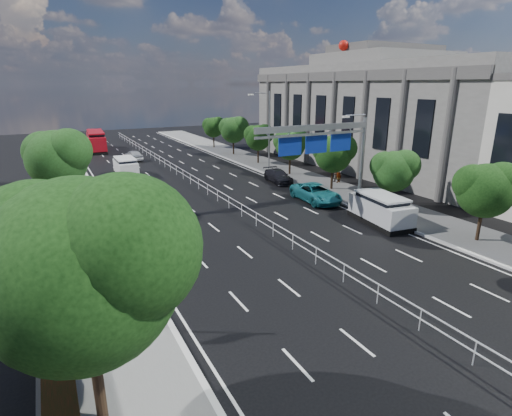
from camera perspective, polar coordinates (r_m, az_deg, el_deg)
ground at (r=21.91m, az=10.99°, el=-9.47°), size 160.00×160.00×0.00m
sidewalk_near at (r=17.92m, az=-20.63°, el=-16.63°), size 5.00×140.00×0.14m
sidewalk_far at (r=30.01m, az=28.50°, el=-3.72°), size 5.00×140.00×0.14m
kerb_near at (r=18.25m, az=-12.60°, el=-15.20°), size 0.25×140.00×0.15m
kerb_far at (r=28.04m, az=25.61°, el=-4.69°), size 0.25×140.00×0.15m
median_fence at (r=40.67m, az=-9.04°, el=3.95°), size 0.05×85.00×1.02m
hedge_near at (r=22.15m, az=-27.20°, el=-9.85°), size 1.00×36.00×0.44m
toilet_sign at (r=16.60m, az=-19.81°, el=-8.00°), size 1.62×0.18×4.34m
overhead_gantry at (r=31.96m, az=9.85°, el=9.58°), size 10.24×0.38×7.45m
streetlight_far at (r=47.32m, az=1.58°, el=11.76°), size 2.78×2.40×9.00m
civic_hall at (r=52.00m, az=17.01°, el=12.71°), size 14.40×36.00×14.35m
near_tree_big at (r=11.44m, az=-23.32°, el=-7.23°), size 5.72×5.33×7.71m
near_tree_back at (r=33.43m, az=-26.52°, el=6.63°), size 4.84×4.51×6.69m
far_tree_b at (r=28.58m, az=30.08°, el=2.55°), size 3.74×3.49×5.23m
far_tree_c at (r=33.07m, az=19.17°, el=5.30°), size 3.52×3.28×4.94m
far_tree_d at (r=38.44m, az=11.08°, el=7.88°), size 3.85×3.59×5.34m
far_tree_e at (r=44.48m, az=4.99°, el=9.20°), size 3.63×3.38×5.13m
far_tree_f at (r=50.90m, az=0.36°, el=10.21°), size 3.52×3.28×5.02m
far_tree_g at (r=57.55m, az=-3.23°, el=11.26°), size 3.96×3.69×5.45m
far_tree_h at (r=64.44m, az=-6.08°, el=11.54°), size 3.41×3.18×4.91m
white_minivan at (r=46.51m, az=-18.11°, el=5.58°), size 2.06×4.71×2.04m
red_bus at (r=66.67m, az=-21.87°, el=8.96°), size 2.89×9.91×2.93m
near_car_silver at (r=56.14m, az=-17.11°, el=7.21°), size 2.13×4.17×1.36m
near_car_dark at (r=77.07m, az=-22.02°, el=9.28°), size 1.47×4.17×1.37m
silver_minivan at (r=30.33m, az=17.39°, el=-0.18°), size 2.87×5.43×2.15m
parked_car_teal at (r=34.90m, az=8.55°, el=2.15°), size 2.76×5.54×1.51m
parked_car_dark at (r=41.50m, az=3.20°, el=4.58°), size 2.27×4.62×1.29m
pedestrian_a at (r=41.56m, az=11.72°, el=4.90°), size 0.81×0.66×1.92m
pedestrian_b at (r=41.95m, az=11.28°, el=5.07°), size 1.12×0.98×1.96m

